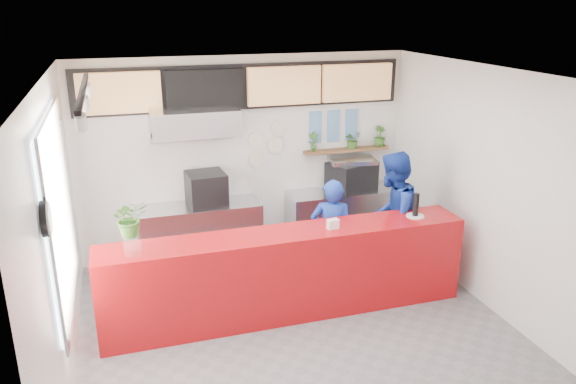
{
  "coord_description": "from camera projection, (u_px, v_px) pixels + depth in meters",
  "views": [
    {
      "loc": [
        -1.85,
        -5.51,
        3.71
      ],
      "look_at": [
        0.1,
        0.7,
        1.5
      ],
      "focal_mm": 35.0,
      "sensor_mm": 36.0,
      "label": 1
    }
  ],
  "objects": [
    {
      "name": "staff_center",
      "position": [
        331.0,
        235.0,
        7.44
      ],
      "size": [
        0.66,
        0.55,
        1.55
      ],
      "primitive_type": "imported",
      "rotation": [
        0.0,
        0.0,
        2.78
      ],
      "color": "navy",
      "rests_on": "ground"
    },
    {
      "name": "menu_board_far_right",
      "position": [
        357.0,
        82.0,
        8.52
      ],
      "size": [
        1.1,
        0.1,
        0.55
      ],
      "primitive_type": "cube",
      "color": "tan",
      "rests_on": "wall_back"
    },
    {
      "name": "dec_plate_d",
      "position": [
        278.0,
        128.0,
        8.46
      ],
      "size": [
        0.24,
        0.03,
        0.24
      ],
      "primitive_type": "cylinder",
      "rotation": [
        1.57,
        0.0,
        0.0
      ],
      "color": "silver",
      "rests_on": "wall_back"
    },
    {
      "name": "track_rail",
      "position": [
        83.0,
        90.0,
        5.16
      ],
      "size": [
        0.05,
        2.4,
        0.04
      ],
      "primitive_type": "cube",
      "color": "black",
      "rests_on": "ceiling"
    },
    {
      "name": "photo_frame_c",
      "position": [
        351.0,
        117.0,
        8.78
      ],
      "size": [
        0.2,
        0.02,
        0.25
      ],
      "primitive_type": "cube",
      "color": "#598CBF",
      "rests_on": "wall_back"
    },
    {
      "name": "espresso_machine",
      "position": [
        352.0,
        176.0,
        8.78
      ],
      "size": [
        0.83,
        0.71,
        0.45
      ],
      "primitive_type": "cube",
      "rotation": [
        0.0,
        0.0,
        0.34
      ],
      "color": "black",
      "rests_on": "right_bench"
    },
    {
      "name": "wall_left",
      "position": [
        57.0,
        239.0,
        5.5
      ],
      "size": [
        0.0,
        5.0,
        5.0
      ],
      "primitive_type": "plane",
      "rotation": [
        1.57,
        0.0,
        1.57
      ],
      "color": "white",
      "rests_on": "ground"
    },
    {
      "name": "menu_board_far_left",
      "position": [
        119.0,
        93.0,
        7.53
      ],
      "size": [
        1.1,
        0.1,
        0.55
      ],
      "primitive_type": "cube",
      "color": "tan",
      "rests_on": "wall_back"
    },
    {
      "name": "photo_frame_b",
      "position": [
        334.0,
        118.0,
        8.69
      ],
      "size": [
        0.2,
        0.02,
        0.25
      ],
      "primitive_type": "cube",
      "color": "#598CBF",
      "rests_on": "wall_back"
    },
    {
      "name": "wall_back",
      "position": [
        246.0,
        156.0,
        8.47
      ],
      "size": [
        5.0,
        0.0,
        5.0
      ],
      "primitive_type": "plane",
      "rotation": [
        1.57,
        0.0,
        0.0
      ],
      "color": "white",
      "rests_on": "ground"
    },
    {
      "name": "herb_c",
      "position": [
        353.0,
        139.0,
        8.81
      ],
      "size": [
        0.32,
        0.3,
        0.28
      ],
      "primitive_type": "imported",
      "rotation": [
        0.0,
        0.0,
        0.4
      ],
      "color": "#386824",
      "rests_on": "herb_shelf"
    },
    {
      "name": "herb_a",
      "position": [
        313.0,
        142.0,
        8.62
      ],
      "size": [
        0.18,
        0.14,
        0.31
      ],
      "primitive_type": "imported",
      "rotation": [
        0.0,
        0.0,
        -0.17
      ],
      "color": "#386824",
      "rests_on": "herb_shelf"
    },
    {
      "name": "wall_clock_rim",
      "position": [
        45.0,
        219.0,
        4.53
      ],
      "size": [
        0.05,
        0.3,
        0.3
      ],
      "primitive_type": "cylinder",
      "rotation": [
        0.0,
        1.57,
        0.0
      ],
      "color": "black",
      "rests_on": "wall_left"
    },
    {
      "name": "window_pane",
      "position": [
        60.0,
        210.0,
        5.72
      ],
      "size": [
        0.04,
        2.2,
        1.9
      ],
      "primitive_type": "cube",
      "color": "silver",
      "rests_on": "wall_left"
    },
    {
      "name": "menu_board_mid_left",
      "position": [
        205.0,
        89.0,
        7.86
      ],
      "size": [
        1.1,
        0.1,
        0.55
      ],
      "primitive_type": "cube",
      "color": "black",
      "rests_on": "wall_back"
    },
    {
      "name": "photo_frame_a",
      "position": [
        315.0,
        119.0,
        8.61
      ],
      "size": [
        0.2,
        0.02,
        0.25
      ],
      "primitive_type": "cube",
      "color": "#598CBF",
      "rests_on": "wall_back"
    },
    {
      "name": "dec_plate_b",
      "position": [
        275.0,
        145.0,
        8.52
      ],
      "size": [
        0.24,
        0.03,
        0.24
      ],
      "primitive_type": "cylinder",
      "rotation": [
        1.57,
        0.0,
        0.0
      ],
      "color": "silver",
      "rests_on": "wall_back"
    },
    {
      "name": "prep_bench",
      "position": [
        200.0,
        234.0,
        8.31
      ],
      "size": [
        1.8,
        0.6,
        0.9
      ],
      "primitive_type": "cube",
      "color": "#B2B5BA",
      "rests_on": "ground"
    },
    {
      "name": "photo_frame_e",
      "position": [
        333.0,
        134.0,
        8.77
      ],
      "size": [
        0.2,
        0.02,
        0.25
      ],
      "primitive_type": "cube",
      "color": "#598CBF",
      "rests_on": "wall_back"
    },
    {
      "name": "service_counter",
      "position": [
        288.0,
        273.0,
        6.88
      ],
      "size": [
        4.5,
        0.6,
        1.1
      ],
      "primitive_type": "cube",
      "color": "#A60B10",
      "rests_on": "ground"
    },
    {
      "name": "hood_lip",
      "position": [
        195.0,
        136.0,
        7.78
      ],
      "size": [
        1.2,
        0.69,
        0.31
      ],
      "primitive_type": "cube",
      "rotation": [
        -0.35,
        0.0,
        0.0
      ],
      "color": "#B2B5BA",
      "rests_on": "ceiling"
    },
    {
      "name": "window_frame",
      "position": [
        62.0,
        209.0,
        5.73
      ],
      "size": [
        0.03,
        2.3,
        2.0
      ],
      "primitive_type": "cube",
      "color": "#B2B5BA",
      "rests_on": "wall_left"
    },
    {
      "name": "dec_plate_c",
      "position": [
        256.0,
        159.0,
        8.5
      ],
      "size": [
        0.24,
        0.03,
        0.24
      ],
      "primitive_type": "cylinder",
      "rotation": [
        1.57,
        0.0,
        0.0
      ],
      "color": "silver",
      "rests_on": "wall_back"
    },
    {
      "name": "photo_frame_d",
      "position": [
        315.0,
        135.0,
        8.69
      ],
      "size": [
        0.2,
        0.02,
        0.25
      ],
      "primitive_type": "cube",
      "color": "#598CBF",
      "rests_on": "wall_back"
    },
    {
      "name": "cream_band",
      "position": [
        244.0,
        83.0,
        8.11
      ],
      "size": [
        5.0,
        0.02,
        0.8
      ],
      "primitive_type": "cube",
      "color": "beige",
      "rests_on": "wall_back"
    },
    {
      "name": "menu_board_mid_right",
      "position": [
        284.0,
        86.0,
        8.19
      ],
      "size": [
        1.1,
        0.1,
        0.55
      ],
      "primitive_type": "cube",
      "color": "tan",
      "rests_on": "wall_back"
    },
    {
      "name": "espresso_tray",
      "position": [
        352.0,
        160.0,
        8.7
      ],
      "size": [
        0.77,
        0.59,
        0.06
      ],
      "primitive_type": "cube",
      "rotation": [
        0.0,
        0.0,
        -0.15
      ],
      "color": "#B7BABE",
      "rests_on": "espresso_machine"
    },
    {
      "name": "wall_right",
      "position": [
        490.0,
        191.0,
        6.92
      ],
      "size": [
        0.0,
        5.0,
        5.0
      ],
      "primitive_type": "plane",
      "rotation": [
        1.57,
        0.0,
        -1.57
      ],
      "color": "white",
      "rests_on": "ground"
    },
    {
      "name": "napkin_holder",
      "position": [
        333.0,
        224.0,
        6.79
      ],
      "size": [
        0.15,
        0.1,
        0.12
      ],
      "primitive_type": "cube",
      "rotation": [
        0.0,
        0.0,
        0.14
      ],
      "color": "white",
      "rests_on": "service_counter"
    },
    {
      "name": "dec_plate_a",
      "position": [
        256.0,
        140.0,
        8.41
      ],
      "size": [
        0.24,
        0.03,
        0.24
      ],
      "primitive_type": "cylinder",
      "rotation": [
        1.57,
        0.0,
        0.0
      ],
      "color": "silver",
      "rests_on": "wall_back"
    },
    {
      "name": "ceiling",
      "position": [
        299.0,
        75.0,
        5.73
      ],
      "size": [
        5.0,
        5.0,
        0.0
      ],
      "primitive_type": "plane",
      "rotation": [
        3.14,
        0.0,
        0.0
      ],
      "color": "silver"
    },
    {
      "name": "white_plate",
      "position": [
        415.0,
        216.0,
        7.18
      ],
      "size": [
        0.3,
        0.3,
        0.02
      ],
      "primitive_type": "cylinder",
      "rotation": [
        0.0,
        0.0,
        0.38
      ],
      "color": "white",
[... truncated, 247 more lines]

